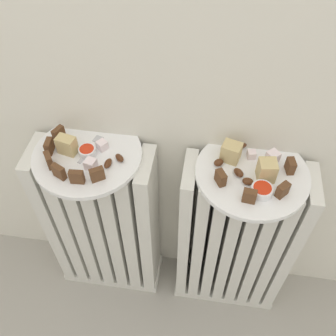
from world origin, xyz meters
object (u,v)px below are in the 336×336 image
(radiator_left, at_px, (104,225))
(radiator_right, at_px, (234,242))
(jam_bowl_left, at_px, (87,151))
(plate_left, at_px, (87,155))
(plate_right, at_px, (252,174))
(fork, at_px, (92,147))
(jam_bowl_right, at_px, (262,190))

(radiator_left, bearing_deg, radiator_right, 0.00)
(jam_bowl_left, bearing_deg, radiator_left, 135.88)
(radiator_right, distance_m, plate_left, 0.50)
(plate_left, xyz_separation_m, plate_right, (0.39, 0.00, 0.00))
(plate_left, relative_size, fork, 2.71)
(plate_left, relative_size, jam_bowl_left, 6.41)
(plate_left, xyz_separation_m, fork, (0.01, 0.02, 0.01))
(radiator_right, relative_size, jam_bowl_right, 12.63)
(radiator_left, bearing_deg, plate_left, 180.00)
(radiator_left, distance_m, jam_bowl_left, 0.33)
(jam_bowl_right, bearing_deg, jam_bowl_left, 172.28)
(plate_left, xyz_separation_m, jam_bowl_left, (0.00, -0.00, 0.02))
(plate_right, distance_m, jam_bowl_right, 0.06)
(fork, bearing_deg, plate_right, -3.06)
(radiator_left, xyz_separation_m, radiator_right, (0.39, 0.00, 0.00))
(jam_bowl_left, xyz_separation_m, fork, (0.00, 0.02, -0.01))
(radiator_left, relative_size, fork, 6.23)
(plate_left, bearing_deg, fork, 73.50)
(radiator_right, bearing_deg, radiator_left, 180.00)
(radiator_right, xyz_separation_m, jam_bowl_right, (0.02, -0.06, 0.33))
(plate_right, height_order, jam_bowl_left, jam_bowl_left)
(radiator_left, xyz_separation_m, plate_left, (-0.00, 0.00, 0.31))
(radiator_right, distance_m, plate_right, 0.31)
(plate_left, distance_m, jam_bowl_right, 0.41)
(radiator_left, xyz_separation_m, plate_right, (0.39, 0.00, 0.31))
(radiator_left, height_order, jam_bowl_left, jam_bowl_left)
(plate_left, distance_m, plate_right, 0.39)
(jam_bowl_left, distance_m, jam_bowl_right, 0.41)
(plate_left, bearing_deg, jam_bowl_right, -8.10)
(radiator_right, distance_m, fork, 0.50)
(radiator_right, xyz_separation_m, plate_right, (0.00, 0.00, 0.31))
(jam_bowl_left, relative_size, jam_bowl_right, 0.86)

